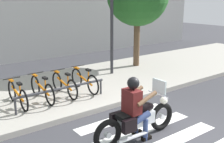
# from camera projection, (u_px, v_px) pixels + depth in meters

# --- Properties ---
(ground_plane) EXTENTS (48.00, 48.00, 0.00)m
(ground_plane) POSITION_uv_depth(u_px,v_px,m) (174.00, 140.00, 6.08)
(ground_plane) COLOR #38383D
(sidewalk) EXTENTS (24.00, 4.40, 0.15)m
(sidewalk) POSITION_uv_depth(u_px,v_px,m) (74.00, 87.00, 9.49)
(sidewalk) COLOR #A8A399
(sidewalk) RESTS_ON ground
(crosswalk_stripe_2) EXTENTS (2.80, 0.40, 0.01)m
(crosswalk_stripe_2) POSITION_uv_depth(u_px,v_px,m) (170.00, 142.00, 5.99)
(crosswalk_stripe_2) COLOR white
(crosswalk_stripe_2) RESTS_ON ground
(crosswalk_stripe_3) EXTENTS (2.80, 0.40, 0.01)m
(crosswalk_stripe_3) POSITION_uv_depth(u_px,v_px,m) (144.00, 129.00, 6.61)
(crosswalk_stripe_3) COLOR white
(crosswalk_stripe_3) RESTS_ON ground
(crosswalk_stripe_4) EXTENTS (2.80, 0.40, 0.01)m
(crosswalk_stripe_4) POSITION_uv_depth(u_px,v_px,m) (123.00, 118.00, 7.22)
(crosswalk_stripe_4) COLOR white
(crosswalk_stripe_4) RESTS_ON ground
(motorcycle) EXTENTS (2.23, 0.62, 1.27)m
(motorcycle) POSITION_uv_depth(u_px,v_px,m) (137.00, 119.00, 6.02)
(motorcycle) COLOR black
(motorcycle) RESTS_ON ground
(rider) EXTENTS (0.63, 0.54, 1.46)m
(rider) POSITION_uv_depth(u_px,v_px,m) (135.00, 104.00, 5.88)
(rider) COLOR #591919
(rider) RESTS_ON ground
(bicycle_0) EXTENTS (0.48, 1.58, 0.74)m
(bicycle_0) POSITION_uv_depth(u_px,v_px,m) (17.00, 95.00, 7.51)
(bicycle_0) COLOR black
(bicycle_0) RESTS_ON sidewalk
(bicycle_1) EXTENTS (0.48, 1.65, 0.76)m
(bicycle_1) POSITION_uv_depth(u_px,v_px,m) (42.00, 89.00, 7.92)
(bicycle_1) COLOR black
(bicycle_1) RESTS_ON sidewalk
(bicycle_2) EXTENTS (0.48, 1.61, 0.75)m
(bicycle_2) POSITION_uv_depth(u_px,v_px,m) (64.00, 85.00, 8.34)
(bicycle_2) COLOR black
(bicycle_2) RESTS_ON sidewalk
(bicycle_3) EXTENTS (0.48, 1.62, 0.77)m
(bicycle_3) POSITION_uv_depth(u_px,v_px,m) (84.00, 80.00, 8.75)
(bicycle_3) COLOR black
(bicycle_3) RESTS_ON sidewalk
(bike_rack) EXTENTS (2.74, 0.07, 0.48)m
(bike_rack) POSITION_uv_depth(u_px,v_px,m) (62.00, 90.00, 7.69)
(bike_rack) COLOR #333338
(bike_rack) RESTS_ON sidewalk
(street_lamp) EXTENTS (0.28, 0.28, 4.66)m
(street_lamp) POSITION_uv_depth(u_px,v_px,m) (112.00, 5.00, 10.21)
(street_lamp) COLOR #2D2D33
(street_lamp) RESTS_ON ground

